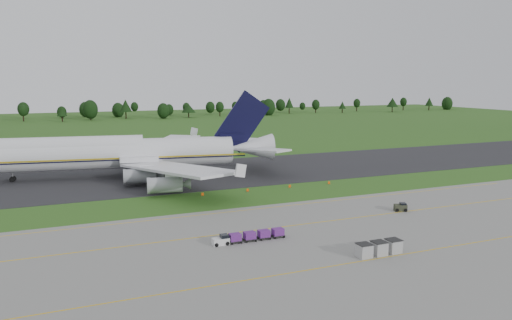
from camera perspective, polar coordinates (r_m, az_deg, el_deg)
name	(u,v)px	position (r m, az deg, el deg)	size (l,w,h in m)	color
ground	(238,198)	(101.20, -2.08, -4.31)	(600.00, 600.00, 0.00)	#295319
apron	(323,249)	(71.61, 7.69, -10.10)	(300.00, 52.00, 0.06)	slate
taxiway	(199,174)	(127.23, -6.53, -1.56)	(300.00, 40.00, 0.08)	black
apron_markings	(300,235)	(77.41, 5.04, -8.54)	(300.00, 30.20, 0.01)	gold
tree_line	(118,109)	(314.81, -15.50, 5.68)	(529.39, 22.88, 11.93)	black
aircraft	(119,153)	(125.69, -15.34, 0.79)	(75.08, 72.04, 21.00)	silver
baggage_train	(248,236)	(74.13, -0.92, -8.72)	(11.19, 1.43, 1.38)	silver
utility_cart	(400,208)	(94.34, 16.18, -5.27)	(2.52, 2.04, 1.20)	#2E3223
uld_row	(379,248)	(70.59, 13.88, -9.75)	(6.69, 1.89, 1.87)	#9E9E9E
edge_markers	(269,188)	(108.45, 1.50, -3.25)	(30.53, 0.30, 0.60)	#EB4B07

